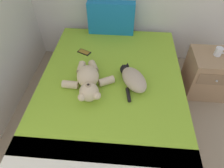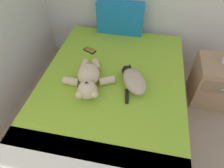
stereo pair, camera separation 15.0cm
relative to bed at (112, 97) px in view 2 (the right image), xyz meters
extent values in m
cube|color=#9E7A56|center=(0.00, 0.00, -0.11)|extent=(1.49, 1.99, 0.27)
cube|color=white|center=(0.00, 0.00, 0.13)|extent=(1.44, 1.93, 0.20)
cube|color=#8CB72D|center=(0.00, 0.06, 0.24)|extent=(1.43, 1.79, 0.02)
cube|color=silver|center=(0.00, -0.83, 0.24)|extent=(1.43, 0.32, 0.02)
cube|color=#1972AD|center=(-0.08, 0.90, 0.45)|extent=(0.58, 0.14, 0.40)
ellipsoid|color=tan|center=(0.22, -0.04, 0.32)|extent=(0.33, 0.39, 0.15)
sphere|color=black|center=(0.13, 0.12, 0.30)|extent=(0.10, 0.10, 0.10)
cone|color=black|center=(0.10, 0.11, 0.35)|extent=(0.04, 0.04, 0.04)
cone|color=black|center=(0.15, 0.14, 0.35)|extent=(0.04, 0.04, 0.04)
cylinder|color=black|center=(0.17, -0.19, 0.26)|extent=(0.06, 0.16, 0.03)
ellipsoid|color=black|center=(0.21, 0.06, 0.27)|extent=(0.10, 0.11, 0.04)
ellipsoid|color=beige|center=(-0.22, -0.05, 0.33)|extent=(0.26, 0.30, 0.18)
sphere|color=beige|center=(-0.18, -0.24, 0.33)|extent=(0.18, 0.18, 0.18)
sphere|color=tan|center=(-0.18, -0.24, 0.39)|extent=(0.07, 0.07, 0.07)
sphere|color=black|center=(-0.18, -0.24, 0.42)|extent=(0.02, 0.02, 0.02)
sphere|color=beige|center=(-0.10, -0.29, 0.34)|extent=(0.07, 0.07, 0.07)
sphere|color=beige|center=(-0.23, -0.32, 0.34)|extent=(0.07, 0.07, 0.07)
cylinder|color=beige|center=(-0.04, -0.05, 0.28)|extent=(0.17, 0.14, 0.07)
cylinder|color=beige|center=(-0.20, 0.15, 0.28)|extent=(0.13, 0.16, 0.07)
cylinder|color=beige|center=(-0.38, -0.12, 0.28)|extent=(0.15, 0.08, 0.07)
cylinder|color=beige|center=(-0.33, 0.13, 0.28)|extent=(0.08, 0.14, 0.07)
cube|color=black|center=(-0.36, 0.44, 0.25)|extent=(0.16, 0.13, 0.01)
cube|color=olive|center=(-0.36, 0.44, 0.26)|extent=(0.14, 0.11, 0.00)
cube|color=#9E7A56|center=(1.12, 0.44, 0.02)|extent=(0.46, 0.44, 0.53)
cube|color=#866849|center=(1.12, 0.21, 0.14)|extent=(0.39, 0.01, 0.15)
sphere|color=#B2B2B7|center=(1.12, 0.19, 0.14)|extent=(0.02, 0.02, 0.02)
camera|label=1|loc=(0.12, -1.39, 1.65)|focal=31.68mm
camera|label=2|loc=(0.27, -1.37, 1.65)|focal=31.68mm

